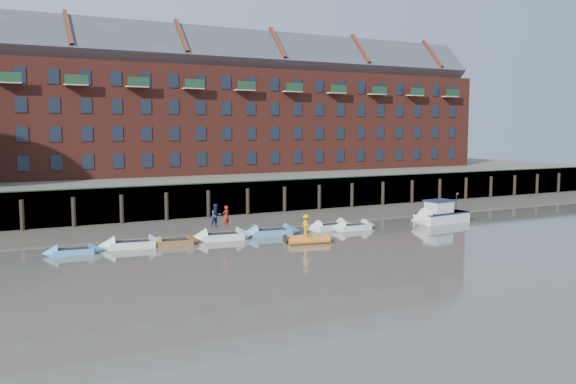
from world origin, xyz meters
TOP-DOWN VIEW (x-y plane):
  - ground at (0.00, 0.00)m, footprint 220.00×220.00m
  - foreshore at (0.00, 18.00)m, footprint 110.00×8.00m
  - mud_band at (0.00, 14.60)m, footprint 110.00×1.60m
  - river_wall at (-0.00, 22.38)m, footprint 110.00×1.23m
  - bank_terrace at (0.00, 36.00)m, footprint 110.00×28.00m
  - apartment_terrace at (-0.00, 36.99)m, footprint 80.60×15.56m
  - rowboat_0 at (-15.72, 10.26)m, footprint 4.06×1.57m
  - rowboat_1 at (-11.70, 10.74)m, footprint 4.93×2.08m
  - rowboat_2 at (-8.82, 10.29)m, footprint 4.08×1.57m
  - rowboat_3 at (-4.99, 10.72)m, footprint 5.00×2.03m
  - rowboat_4 at (-0.89, 10.69)m, footprint 5.02×1.98m
  - rowboat_5 at (4.65, 10.94)m, footprint 4.81×1.90m
  - rowboat_6 at (6.35, 9.96)m, footprint 4.37×1.27m
  - rib_tender at (0.25, 6.66)m, footprint 3.46×2.13m
  - motor_launch at (14.48, 9.49)m, footprint 6.53×2.75m
  - person_rower_a at (-4.65, 10.72)m, footprint 0.69×0.57m
  - person_rower_b at (-5.39, 10.89)m, footprint 0.95×0.79m
  - person_rib_crew at (-0.02, 6.63)m, footprint 0.62×1.04m

SIDE VIEW (x-z plane):
  - ground at x=0.00m, z-range 0.00..0.00m
  - foreshore at x=0.00m, z-range -0.25..0.25m
  - mud_band at x=0.00m, z-range -0.05..0.05m
  - rowboat_0 at x=-15.72m, z-range -0.37..0.78m
  - rowboat_2 at x=-8.82m, z-range -0.37..0.78m
  - rowboat_6 at x=6.35m, z-range -0.41..0.86m
  - rowboat_5 at x=4.65m, z-range -0.44..0.92m
  - rowboat_1 at x=-11.70m, z-range -0.45..0.94m
  - rowboat_3 at x=-4.99m, z-range -0.46..0.95m
  - rowboat_4 at x=-0.89m, z-range -0.46..0.96m
  - rib_tender at x=0.25m, z-range -0.04..0.55m
  - motor_launch at x=14.48m, z-range -0.64..1.98m
  - person_rib_crew at x=-0.02m, z-range 0.55..2.13m
  - river_wall at x=0.00m, z-range -0.06..3.24m
  - bank_terrace at x=0.00m, z-range 0.00..3.20m
  - person_rower_a at x=-4.65m, z-range 0.95..2.57m
  - person_rower_b at x=-5.39m, z-range 0.95..2.74m
  - apartment_terrace at x=0.00m, z-range 2.34..23.31m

